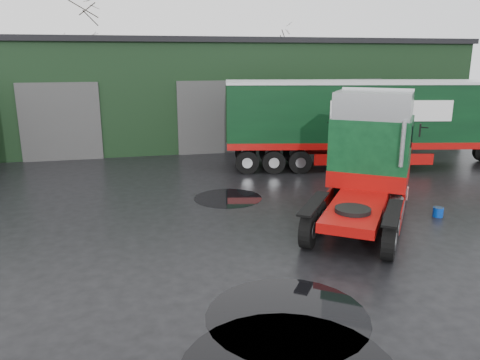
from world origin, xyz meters
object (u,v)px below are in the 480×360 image
object	(u,v)px
warehouse	(198,89)
wash_bucket	(438,212)
tree_back_b	(270,74)
tree_back_a	(84,63)
hero_tractor	(363,162)
lorry_right	(355,125)

from	to	relation	value
warehouse	wash_bucket	size ratio (longest dim) A/B	95.03
tree_back_b	tree_back_a	bearing A→B (deg)	180.00
tree_back_b	wash_bucket	bearing A→B (deg)	-95.02
warehouse	tree_back_a	bearing A→B (deg)	128.66
wash_bucket	tree_back_a	xyz separation A→B (m)	(-13.51, 28.38, 4.59)
warehouse	tree_back_a	xyz separation A→B (m)	(-8.00, 10.00, 1.59)
warehouse	tree_back_b	xyz separation A→B (m)	(8.00, 10.00, 0.59)
hero_tractor	tree_back_a	size ratio (longest dim) A/B	0.71
lorry_right	tree_back_b	distance (m)	21.16
warehouse	wash_bucket	distance (m)	19.42
tree_back_a	tree_back_b	size ratio (longest dim) A/B	1.27
tree_back_a	tree_back_b	bearing A→B (deg)	0.00
lorry_right	wash_bucket	bearing A→B (deg)	7.69
lorry_right	tree_back_a	xyz separation A→B (m)	(-14.00, 21.00, 2.65)
lorry_right	warehouse	bearing A→B (deg)	-139.87
warehouse	hero_tractor	bearing A→B (deg)	-82.34
hero_tractor	tree_back_b	world-z (taller)	tree_back_b
hero_tractor	lorry_right	bearing A→B (deg)	100.37
lorry_right	hero_tractor	bearing A→B (deg)	-13.27
hero_tractor	warehouse	bearing A→B (deg)	132.83
wash_bucket	tree_back_a	world-z (taller)	tree_back_a
tree_back_a	tree_back_b	xyz separation A→B (m)	(16.00, 0.00, -1.00)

